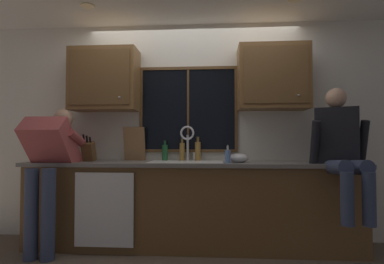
{
  "coord_description": "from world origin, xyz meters",
  "views": [
    {
      "loc": [
        0.24,
        -3.64,
        1.13
      ],
      "look_at": [
        0.01,
        -0.3,
        1.25
      ],
      "focal_mm": 28.69,
      "sensor_mm": 36.0,
      "label": 1
    }
  ],
  "objects_px": {
    "soap_dispenser": "(228,156)",
    "bottle_amber_small": "(182,151)",
    "person_sitting_on_counter": "(341,145)",
    "mixing_bowl": "(239,158)",
    "bottle_green_glass": "(165,152)",
    "person_standing": "(50,161)",
    "knife_block": "(89,152)",
    "cutting_board": "(134,144)",
    "bottle_tall_clear": "(198,151)"
  },
  "relations": [
    {
      "from": "soap_dispenser",
      "to": "bottle_amber_small",
      "type": "distance_m",
      "value": 0.62
    },
    {
      "from": "bottle_green_glass",
      "to": "bottle_amber_small",
      "type": "relative_size",
      "value": 0.89
    },
    {
      "from": "knife_block",
      "to": "cutting_board",
      "type": "distance_m",
      "value": 0.51
    },
    {
      "from": "person_standing",
      "to": "bottle_amber_small",
      "type": "height_order",
      "value": "person_standing"
    },
    {
      "from": "person_sitting_on_counter",
      "to": "mixing_bowl",
      "type": "xyz_separation_m",
      "value": [
        -0.97,
        0.22,
        -0.14
      ]
    },
    {
      "from": "cutting_board",
      "to": "soap_dispenser",
      "type": "xyz_separation_m",
      "value": [
        1.07,
        -0.36,
        -0.12
      ]
    },
    {
      "from": "person_standing",
      "to": "bottle_amber_small",
      "type": "bearing_deg",
      "value": 20.71
    },
    {
      "from": "person_standing",
      "to": "bottle_green_glass",
      "type": "bearing_deg",
      "value": 24.34
    },
    {
      "from": "bottle_amber_small",
      "to": "soap_dispenser",
      "type": "bearing_deg",
      "value": -35.11
    },
    {
      "from": "person_standing",
      "to": "person_sitting_on_counter",
      "type": "xyz_separation_m",
      "value": [
        2.91,
        0.02,
        0.16
      ]
    },
    {
      "from": "bottle_tall_clear",
      "to": "cutting_board",
      "type": "bearing_deg",
      "value": 179.59
    },
    {
      "from": "knife_block",
      "to": "bottle_tall_clear",
      "type": "bearing_deg",
      "value": 8.38
    },
    {
      "from": "knife_block",
      "to": "bottle_green_glass",
      "type": "height_order",
      "value": "knife_block"
    },
    {
      "from": "knife_block",
      "to": "bottle_amber_small",
      "type": "xyz_separation_m",
      "value": [
        1.04,
        0.18,
        0.0
      ]
    },
    {
      "from": "soap_dispenser",
      "to": "bottle_amber_small",
      "type": "relative_size",
      "value": 0.7
    },
    {
      "from": "soap_dispenser",
      "to": "bottle_amber_small",
      "type": "xyz_separation_m",
      "value": [
        -0.51,
        0.36,
        0.04
      ]
    },
    {
      "from": "knife_block",
      "to": "mixing_bowl",
      "type": "xyz_separation_m",
      "value": [
        1.67,
        -0.08,
        -0.06
      ]
    },
    {
      "from": "knife_block",
      "to": "soap_dispenser",
      "type": "relative_size",
      "value": 1.72
    },
    {
      "from": "soap_dispenser",
      "to": "bottle_tall_clear",
      "type": "distance_m",
      "value": 0.48
    },
    {
      "from": "person_standing",
      "to": "soap_dispenser",
      "type": "distance_m",
      "value": 1.83
    },
    {
      "from": "soap_dispenser",
      "to": "mixing_bowl",
      "type": "bearing_deg",
      "value": 38.63
    },
    {
      "from": "mixing_bowl",
      "to": "bottle_green_glass",
      "type": "relative_size",
      "value": 0.84
    },
    {
      "from": "person_sitting_on_counter",
      "to": "cutting_board",
      "type": "bearing_deg",
      "value": 167.5
    },
    {
      "from": "person_sitting_on_counter",
      "to": "soap_dispenser",
      "type": "relative_size",
      "value": 6.73
    },
    {
      "from": "person_sitting_on_counter",
      "to": "soap_dispenser",
      "type": "height_order",
      "value": "person_sitting_on_counter"
    },
    {
      "from": "person_sitting_on_counter",
      "to": "person_standing",
      "type": "bearing_deg",
      "value": -179.64
    },
    {
      "from": "knife_block",
      "to": "bottle_tall_clear",
      "type": "relative_size",
      "value": 1.14
    },
    {
      "from": "person_sitting_on_counter",
      "to": "cutting_board",
      "type": "xyz_separation_m",
      "value": [
        -2.16,
        0.48,
        0.01
      ]
    },
    {
      "from": "person_standing",
      "to": "bottle_amber_small",
      "type": "relative_size",
      "value": 5.63
    },
    {
      "from": "soap_dispenser",
      "to": "bottle_green_glass",
      "type": "xyz_separation_m",
      "value": [
        -0.71,
        0.36,
        0.03
      ]
    },
    {
      "from": "bottle_green_glass",
      "to": "bottle_tall_clear",
      "type": "height_order",
      "value": "bottle_tall_clear"
    },
    {
      "from": "mixing_bowl",
      "to": "bottle_green_glass",
      "type": "distance_m",
      "value": 0.88
    },
    {
      "from": "person_sitting_on_counter",
      "to": "bottle_green_glass",
      "type": "bearing_deg",
      "value": 164.92
    },
    {
      "from": "soap_dispenser",
      "to": "bottle_tall_clear",
      "type": "bearing_deg",
      "value": 132.74
    },
    {
      "from": "person_sitting_on_counter",
      "to": "bottle_green_glass",
      "type": "relative_size",
      "value": 5.26
    },
    {
      "from": "person_standing",
      "to": "person_sitting_on_counter",
      "type": "relative_size",
      "value": 1.2
    },
    {
      "from": "bottle_amber_small",
      "to": "mixing_bowl",
      "type": "bearing_deg",
      "value": -22.58
    },
    {
      "from": "cutting_board",
      "to": "bottle_green_glass",
      "type": "distance_m",
      "value": 0.37
    },
    {
      "from": "cutting_board",
      "to": "bottle_green_glass",
      "type": "relative_size",
      "value": 1.66
    },
    {
      "from": "mixing_bowl",
      "to": "bottle_tall_clear",
      "type": "relative_size",
      "value": 0.71
    },
    {
      "from": "person_sitting_on_counter",
      "to": "knife_block",
      "type": "bearing_deg",
      "value": 173.63
    },
    {
      "from": "cutting_board",
      "to": "bottle_tall_clear",
      "type": "relative_size",
      "value": 1.4
    },
    {
      "from": "cutting_board",
      "to": "bottle_tall_clear",
      "type": "height_order",
      "value": "cutting_board"
    },
    {
      "from": "mixing_bowl",
      "to": "bottle_tall_clear",
      "type": "height_order",
      "value": "bottle_tall_clear"
    },
    {
      "from": "person_standing",
      "to": "mixing_bowl",
      "type": "bearing_deg",
      "value": 6.89
    },
    {
      "from": "mixing_bowl",
      "to": "soap_dispenser",
      "type": "height_order",
      "value": "soap_dispenser"
    },
    {
      "from": "person_sitting_on_counter",
      "to": "mixing_bowl",
      "type": "height_order",
      "value": "person_sitting_on_counter"
    },
    {
      "from": "person_standing",
      "to": "knife_block",
      "type": "bearing_deg",
      "value": 48.29
    },
    {
      "from": "person_sitting_on_counter",
      "to": "bottle_amber_small",
      "type": "height_order",
      "value": "person_sitting_on_counter"
    },
    {
      "from": "person_standing",
      "to": "knife_block",
      "type": "distance_m",
      "value": 0.43
    }
  ]
}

